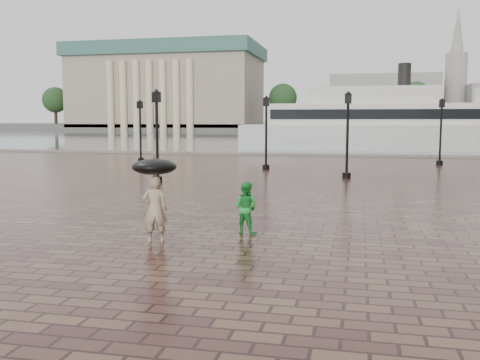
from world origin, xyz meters
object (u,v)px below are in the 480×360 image
object	(u,v)px
street_lamps	(272,132)
ferry_near	(371,124)
adult_pedestrian	(155,209)
child_pedestrian	(246,208)

from	to	relation	value
street_lamps	ferry_near	world-z (taller)	ferry_near
adult_pedestrian	ferry_near	xyz separation A→B (m)	(5.99, 45.20, 1.81)
adult_pedestrian	ferry_near	distance (m)	45.63
street_lamps	child_pedestrian	bearing A→B (deg)	-82.86
child_pedestrian	street_lamps	bearing A→B (deg)	-64.96
street_lamps	ferry_near	xyz separation A→B (m)	(6.32, 25.32, 0.33)
child_pedestrian	ferry_near	size ratio (longest dim) A/B	0.05
ferry_near	street_lamps	bearing A→B (deg)	-107.61
child_pedestrian	adult_pedestrian	bearing A→B (deg)	56.31
adult_pedestrian	child_pedestrian	xyz separation A→B (m)	(1.96, 1.56, -0.14)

